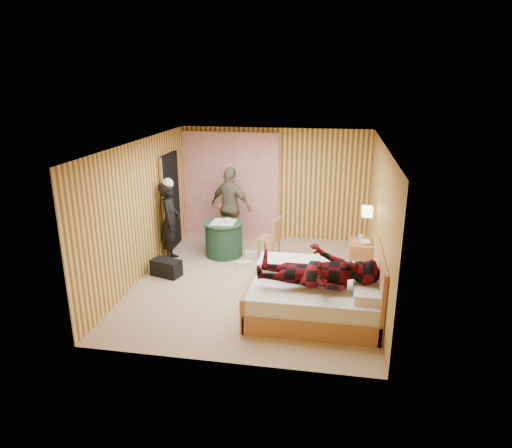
% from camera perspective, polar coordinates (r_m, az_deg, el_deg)
% --- Properties ---
extents(floor, '(4.20, 5.00, 0.01)m').
position_cam_1_polar(floor, '(8.37, -0.09, -7.20)').
color(floor, tan).
rests_on(floor, ground).
extents(ceiling, '(4.20, 5.00, 0.01)m').
position_cam_1_polar(ceiling, '(7.65, -0.10, 10.01)').
color(ceiling, silver).
rests_on(ceiling, wall_back).
extents(wall_back, '(4.20, 0.02, 2.50)m').
position_cam_1_polar(wall_back, '(10.30, 2.34, 5.01)').
color(wall_back, '#F1C35C').
rests_on(wall_back, floor).
extents(wall_left, '(0.02, 5.00, 2.50)m').
position_cam_1_polar(wall_left, '(8.52, -14.14, 1.69)').
color(wall_left, '#F1C35C').
rests_on(wall_left, floor).
extents(wall_right, '(0.02, 5.00, 2.50)m').
position_cam_1_polar(wall_right, '(7.84, 15.20, 0.21)').
color(wall_right, '#F1C35C').
rests_on(wall_right, floor).
extents(curtain, '(2.20, 0.08, 2.40)m').
position_cam_1_polar(curtain, '(10.42, -3.19, 4.87)').
color(curtain, beige).
rests_on(curtain, floor).
extents(doorway, '(0.06, 0.90, 2.05)m').
position_cam_1_polar(doorway, '(9.81, -10.59, 2.69)').
color(doorway, black).
rests_on(doorway, floor).
extents(wall_lamp, '(0.26, 0.24, 0.16)m').
position_cam_1_polar(wall_lamp, '(8.24, 13.75, 1.54)').
color(wall_lamp, gold).
rests_on(wall_lamp, wall_right).
extents(bed, '(2.00, 1.57, 1.08)m').
position_cam_1_polar(bed, '(7.23, 7.43, -8.86)').
color(bed, tan).
rests_on(bed, floor).
extents(nightstand, '(0.44, 0.60, 0.58)m').
position_cam_1_polar(nightstand, '(8.95, 12.86, -3.87)').
color(nightstand, tan).
rests_on(nightstand, floor).
extents(round_table, '(0.82, 0.82, 0.72)m').
position_cam_1_polar(round_table, '(9.46, -4.05, -1.82)').
color(round_table, '#1B3C24').
rests_on(round_table, floor).
extents(chair_far, '(0.54, 0.54, 0.93)m').
position_cam_1_polar(chair_far, '(10.00, -3.35, 0.37)').
color(chair_far, tan).
rests_on(chair_far, floor).
extents(chair_near, '(0.49, 0.49, 0.89)m').
position_cam_1_polar(chair_near, '(9.16, 2.10, -1.44)').
color(chair_near, tan).
rests_on(chair_near, floor).
extents(duffel_bag, '(0.61, 0.44, 0.31)m').
position_cam_1_polar(duffel_bag, '(8.71, -11.15, -5.39)').
color(duffel_bag, black).
rests_on(duffel_bag, floor).
extents(sneaker_left, '(0.28, 0.13, 0.12)m').
position_cam_1_polar(sneaker_left, '(9.44, -0.54, -3.79)').
color(sneaker_left, silver).
rests_on(sneaker_left, floor).
extents(sneaker_right, '(0.31, 0.22, 0.13)m').
position_cam_1_polar(sneaker_right, '(8.93, -1.51, -5.08)').
color(sneaker_right, silver).
rests_on(sneaker_right, floor).
extents(woman_standing, '(0.49, 0.65, 1.62)m').
position_cam_1_polar(woman_standing, '(9.20, -10.70, 0.26)').
color(woman_standing, black).
rests_on(woman_standing, floor).
extents(man_at_table, '(1.09, 0.76, 1.72)m').
position_cam_1_polar(man_at_table, '(9.94, -3.17, 2.20)').
color(man_at_table, brown).
rests_on(man_at_table, floor).
extents(man_on_bed, '(0.86, 0.67, 1.77)m').
position_cam_1_polar(man_on_bed, '(6.75, 7.77, -4.75)').
color(man_on_bed, '#600910').
rests_on(man_on_bed, bed).
extents(book_lower, '(0.21, 0.25, 0.02)m').
position_cam_1_polar(book_lower, '(8.80, 13.00, -2.25)').
color(book_lower, silver).
rests_on(book_lower, nightstand).
extents(book_upper, '(0.18, 0.24, 0.02)m').
position_cam_1_polar(book_upper, '(8.79, 13.01, -2.12)').
color(book_upper, silver).
rests_on(book_upper, nightstand).
extents(cup_nightstand, '(0.10, 0.10, 0.09)m').
position_cam_1_polar(cup_nightstand, '(8.96, 12.97, -1.64)').
color(cup_nightstand, silver).
rests_on(cup_nightstand, nightstand).
extents(cup_table, '(0.13, 0.13, 0.10)m').
position_cam_1_polar(cup_table, '(9.26, -3.58, 0.41)').
color(cup_table, silver).
rests_on(cup_table, round_table).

